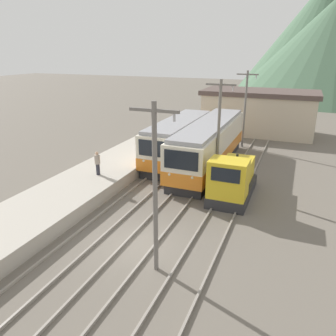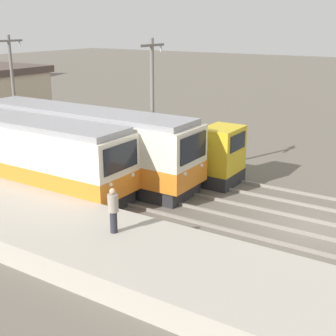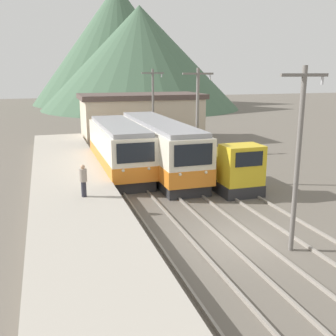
# 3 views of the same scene
# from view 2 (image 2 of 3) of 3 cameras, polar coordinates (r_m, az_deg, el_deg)

# --- Properties ---
(ground_plane) EXTENTS (200.00, 200.00, 0.00)m
(ground_plane) POSITION_cam_2_polar(r_m,az_deg,el_deg) (19.84, 17.24, -7.37)
(ground_plane) COLOR #665E54
(platform_left) EXTENTS (4.50, 54.00, 0.88)m
(platform_left) POSITION_cam_2_polar(r_m,az_deg,el_deg) (14.35, 10.22, -14.94)
(platform_left) COLOR #ADA599
(platform_left) RESTS_ON ground
(track_left) EXTENTS (1.54, 60.00, 0.14)m
(track_left) POSITION_cam_2_polar(r_m,az_deg,el_deg) (17.55, 14.86, -10.29)
(track_left) COLOR gray
(track_left) RESTS_ON ground
(track_center) EXTENTS (1.54, 60.00, 0.14)m
(track_center) POSITION_cam_2_polar(r_m,az_deg,el_deg) (19.99, 17.42, -6.98)
(track_center) COLOR gray
(track_center) RESTS_ON ground
(track_right) EXTENTS (1.54, 60.00, 0.14)m
(track_right) POSITION_cam_2_polar(r_m,az_deg,el_deg) (22.71, 19.50, -4.23)
(track_right) COLOR gray
(track_right) RESTS_ON ground
(commuter_train_left) EXTENTS (2.84, 10.76, 3.60)m
(commuter_train_left) POSITION_cam_2_polar(r_m,az_deg,el_deg) (23.79, -15.82, 1.18)
(commuter_train_left) COLOR #28282B
(commuter_train_left) RESTS_ON ground
(commuter_train_center) EXTENTS (2.84, 13.66, 3.72)m
(commuter_train_center) POSITION_cam_2_polar(r_m,az_deg,el_deg) (25.30, -10.37, 2.64)
(commuter_train_center) COLOR #28282B
(commuter_train_center) RESTS_ON ground
(shunting_locomotive) EXTENTS (2.40, 5.31, 3.00)m
(shunting_locomotive) POSITION_cam_2_polar(r_m,az_deg,el_deg) (24.77, 3.44, 1.33)
(shunting_locomotive) COLOR #28282B
(shunting_locomotive) RESTS_ON ground
(catenary_mast_mid) EXTENTS (2.00, 0.20, 7.31)m
(catenary_mast_mid) POSITION_cam_2_polar(r_m,az_deg,el_deg) (23.81, -1.91, 7.54)
(catenary_mast_mid) COLOR slate
(catenary_mast_mid) RESTS_ON ground
(catenary_mast_far) EXTENTS (2.00, 0.20, 7.31)m
(catenary_mast_far) POSITION_cam_2_polar(r_m,az_deg,el_deg) (30.89, -18.30, 8.96)
(catenary_mast_far) COLOR slate
(catenary_mast_far) RESTS_ON ground
(person_on_platform) EXTENTS (0.38, 0.38, 1.67)m
(person_on_platform) POSITION_cam_2_polar(r_m,az_deg,el_deg) (16.57, -6.70, -4.95)
(person_on_platform) COLOR #282833
(person_on_platform) RESTS_ON platform_left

